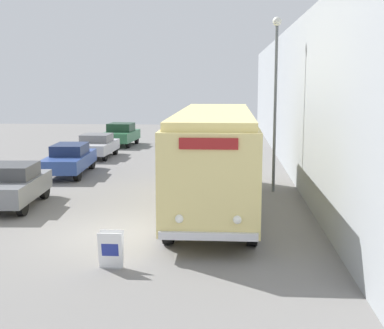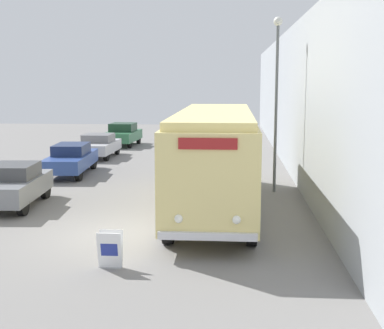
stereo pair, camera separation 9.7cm
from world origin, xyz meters
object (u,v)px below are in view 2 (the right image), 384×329
(vintage_bus, at_px, (215,154))
(parked_car_near, at_px, (13,185))
(parked_car_far, at_px, (98,145))
(parked_car_distant, at_px, (123,134))
(streetlamp, at_px, (277,82))
(sign_board, at_px, (110,250))
(parked_car_mid, at_px, (71,159))

(vintage_bus, relative_size, parked_car_near, 2.71)
(parked_car_far, bearing_deg, parked_car_distant, 88.25)
(streetlamp, distance_m, parked_car_near, 10.80)
(sign_board, xyz_separation_m, parked_car_near, (-4.93, 6.09, 0.35))
(parked_car_mid, bearing_deg, streetlamp, -23.03)
(parked_car_mid, xyz_separation_m, parked_car_far, (-0.14, 5.83, -0.05))
(vintage_bus, xyz_separation_m, parked_car_distant, (-7.05, 18.20, -1.17))
(parked_car_far, bearing_deg, parked_car_near, -88.84)
(parked_car_near, height_order, parked_car_mid, parked_car_near)
(vintage_bus, height_order, streetlamp, streetlamp)
(parked_car_far, height_order, parked_car_distant, parked_car_distant)
(parked_car_mid, height_order, parked_car_distant, parked_car_distant)
(parked_car_mid, distance_m, parked_car_distant, 11.67)
(vintage_bus, bearing_deg, parked_car_near, -178.73)
(parked_car_mid, relative_size, parked_car_far, 1.19)
(sign_board, distance_m, parked_car_near, 7.84)
(parked_car_mid, bearing_deg, parked_car_near, -94.25)
(streetlamp, bearing_deg, sign_board, -116.38)
(parked_car_near, distance_m, parked_car_distant, 18.36)
(sign_board, bearing_deg, vintage_bus, 69.53)
(sign_board, distance_m, parked_car_distant, 24.90)
(streetlamp, relative_size, parked_car_near, 1.67)
(parked_car_near, bearing_deg, parked_car_distant, 85.72)
(streetlamp, bearing_deg, parked_car_near, -160.94)
(vintage_bus, height_order, parked_car_distant, vintage_bus)
(sign_board, relative_size, parked_car_far, 0.22)
(parked_car_near, bearing_deg, streetlamp, 15.46)
(parked_car_near, xyz_separation_m, parked_car_distant, (0.22, 18.36, 0.02))
(streetlamp, bearing_deg, parked_car_distant, 121.94)
(parked_car_near, distance_m, parked_car_far, 12.52)
(vintage_bus, bearing_deg, parked_car_mid, 137.71)
(sign_board, bearing_deg, parked_car_near, 129.02)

